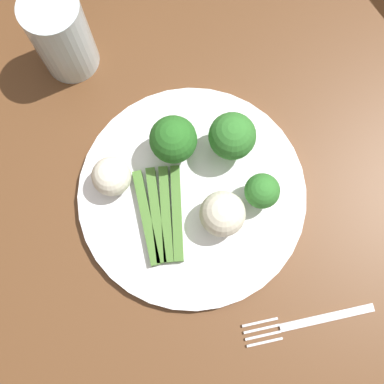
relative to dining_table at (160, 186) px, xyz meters
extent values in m
cube|color=tan|center=(0.00, 0.00, -0.65)|extent=(6.00, 6.00, 0.02)
cube|color=brown|center=(0.00, 0.00, 0.08)|extent=(1.40, 0.91, 0.04)
cylinder|color=#9E754C|center=(0.18, -0.49, -0.42)|extent=(0.04, 0.04, 0.45)
cylinder|color=white|center=(-0.06, -0.03, 0.11)|extent=(0.30, 0.30, 0.01)
cube|color=#47752D|center=(-0.07, 0.00, 0.12)|extent=(0.12, 0.06, 0.01)
cube|color=#47752D|center=(-0.07, 0.01, 0.12)|extent=(0.12, 0.05, 0.01)
cube|color=#47752D|center=(-0.06, 0.02, 0.12)|extent=(0.12, 0.05, 0.01)
cube|color=#47752D|center=(-0.06, 0.04, 0.12)|extent=(0.12, 0.04, 0.01)
cylinder|color=#609E3D|center=(-0.02, -0.10, 0.12)|extent=(0.02, 0.02, 0.02)
sphere|color=#337A2D|center=(-0.02, -0.10, 0.16)|extent=(0.06, 0.06, 0.06)
cylinder|color=#568E33|center=(0.01, -0.03, 0.12)|extent=(0.02, 0.02, 0.02)
sphere|color=#286B23|center=(0.01, -0.03, 0.16)|extent=(0.06, 0.06, 0.06)
cylinder|color=#609E3D|center=(-0.10, -0.10, 0.12)|extent=(0.02, 0.02, 0.02)
sphere|color=#337A2D|center=(-0.10, -0.10, 0.15)|extent=(0.04, 0.04, 0.04)
sphere|color=silver|center=(-0.10, -0.05, 0.14)|extent=(0.06, 0.06, 0.06)
sphere|color=white|center=(0.00, 0.06, 0.14)|extent=(0.05, 0.05, 0.05)
cube|color=silver|center=(-0.27, -0.12, 0.10)|extent=(0.04, 0.12, 0.00)
cube|color=silver|center=(-0.24, -0.04, 0.10)|extent=(0.01, 0.04, 0.00)
cube|color=silver|center=(-0.24, -0.04, 0.10)|extent=(0.01, 0.04, 0.00)
cube|color=silver|center=(-0.25, -0.03, 0.10)|extent=(0.01, 0.04, 0.00)
cube|color=silver|center=(-0.26, -0.03, 0.10)|extent=(0.01, 0.04, 0.00)
cylinder|color=silver|center=(0.20, 0.04, 0.16)|extent=(0.08, 0.08, 0.12)
camera|label=1|loc=(-0.18, 0.03, 0.69)|focal=42.81mm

